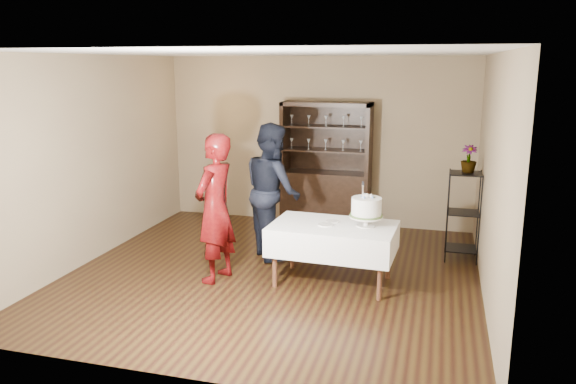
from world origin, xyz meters
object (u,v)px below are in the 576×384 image
(plant_etagere, at_px, (463,212))
(man, at_px, (273,190))
(china_hutch, at_px, (326,186))
(cake_table, at_px, (333,239))
(cake, at_px, (366,208))
(woman, at_px, (215,208))
(potted_plant, at_px, (469,159))

(plant_etagere, bearing_deg, man, -168.60)
(china_hutch, height_order, cake_table, china_hutch)
(china_hutch, height_order, cake, china_hutch)
(cake_table, height_order, man, man)
(cake_table, xyz_separation_m, man, (-0.99, 0.78, 0.36))
(cake_table, xyz_separation_m, woman, (-1.38, -0.27, 0.34))
(china_hutch, distance_m, cake, 2.51)
(china_hutch, relative_size, plant_etagere, 1.67)
(cake_table, bearing_deg, man, 141.56)
(cake_table, distance_m, woman, 1.45)
(woman, relative_size, potted_plant, 5.00)
(woman, xyz_separation_m, man, (0.40, 1.05, 0.02))
(cake_table, bearing_deg, cake, 5.40)
(cake, bearing_deg, plant_etagere, 47.97)
(cake_table, bearing_deg, potted_plant, 40.98)
(plant_etagere, height_order, cake_table, plant_etagere)
(woman, xyz_separation_m, cake, (1.76, 0.30, 0.04))
(plant_etagere, height_order, woman, woman)
(cake, bearing_deg, cake_table, -174.60)
(china_hutch, relative_size, potted_plant, 5.57)
(china_hutch, height_order, woman, china_hutch)
(man, bearing_deg, cake, -154.25)
(plant_etagere, bearing_deg, cake_table, -139.48)
(cake, bearing_deg, man, 151.27)
(cake_table, xyz_separation_m, potted_plant, (1.53, 1.33, 0.81))
(man, bearing_deg, cake_table, -163.96)
(china_hutch, relative_size, woman, 1.11)
(plant_etagere, xyz_separation_m, man, (-2.49, -0.50, 0.26))
(china_hutch, height_order, plant_etagere, china_hutch)
(plant_etagere, height_order, cake, cake)
(plant_etagere, distance_m, man, 2.56)
(woman, distance_m, cake, 1.79)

